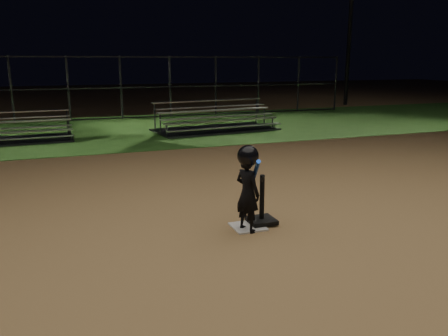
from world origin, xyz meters
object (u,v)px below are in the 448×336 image
batting_tee (262,214)px  bleacher_left (10,136)px  child_batter (248,186)px  home_plate (248,227)px  light_pole_right (352,7)px  bleacher_right (216,125)px

batting_tee → bleacher_left: bleacher_left is taller
batting_tee → child_batter: size_ratio=0.58×
home_plate → light_pole_right: 19.79m
child_batter → light_pole_right: size_ratio=0.15×
home_plate → batting_tee: size_ratio=0.63×
bleacher_right → light_pole_right: 12.26m
home_plate → child_batter: bearing=-117.8°
bleacher_right → light_pole_right: size_ratio=0.51×
bleacher_left → bleacher_right: 6.33m
batting_tee → light_pole_right: 19.56m
home_plate → bleacher_right: 9.12m
bleacher_left → light_pole_right: 17.62m
bleacher_right → home_plate: bearing=-112.6°
batting_tee → light_pole_right: (11.76, 14.88, 4.80)m
batting_tee → light_pole_right: light_pole_right is taller
light_pole_right → batting_tee: bearing=-128.3°
batting_tee → light_pole_right: bearing=51.7°
child_batter → bleacher_right: (2.59, 8.87, -0.44)m
home_plate → light_pole_right: bearing=51.2°
home_plate → bleacher_right: size_ratio=0.11×
bleacher_right → light_pole_right: bearing=26.6°
home_plate → bleacher_left: (-3.80, 8.77, 0.16)m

